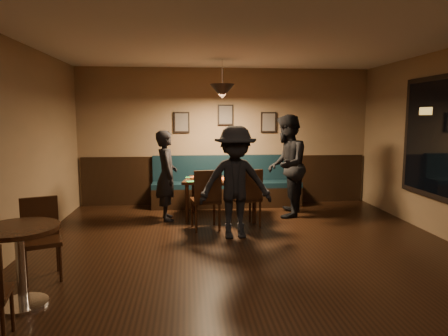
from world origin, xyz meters
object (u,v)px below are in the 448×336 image
(diner_left, at_px, (167,176))
(dining_table, at_px, (222,198))
(chair_near_right, at_px, (245,197))
(chair_near_left, at_px, (205,199))
(booth_bench, at_px, (227,182))
(cafe_chair_far, at_px, (41,240))
(cafe_table, at_px, (21,267))
(tabasco_bottle, at_px, (250,176))
(diner_front, at_px, (235,182))
(soda_glass, at_px, (259,176))
(diner_right, at_px, (287,166))

(diner_left, bearing_deg, dining_table, -95.66)
(dining_table, distance_m, chair_near_right, 0.68)
(dining_table, bearing_deg, chair_near_left, -105.13)
(booth_bench, xyz_separation_m, cafe_chair_far, (-2.42, -3.52, -0.05))
(cafe_table, bearing_deg, tabasco_bottle, 49.68)
(chair_near_right, relative_size, diner_front, 0.58)
(chair_near_right, xyz_separation_m, soda_glass, (0.28, 0.32, 0.30))
(diner_front, distance_m, cafe_chair_far, 2.74)
(chair_near_right, bearing_deg, diner_front, -129.03)
(booth_bench, distance_m, chair_near_right, 1.54)
(diner_left, bearing_deg, diner_right, -96.41)
(dining_table, xyz_separation_m, chair_near_right, (0.33, -0.58, 0.13))
(cafe_chair_far, bearing_deg, chair_near_right, -164.07)
(tabasco_bottle, xyz_separation_m, cafe_table, (-2.70, -3.18, -0.37))
(soda_glass, bearing_deg, booth_bench, 109.97)
(chair_near_right, relative_size, diner_right, 0.52)
(diner_front, bearing_deg, dining_table, 90.64)
(chair_near_left, distance_m, diner_right, 1.74)
(chair_near_left, distance_m, tabasco_bottle, 1.09)
(chair_near_right, distance_m, soda_glass, 0.52)
(diner_left, bearing_deg, chair_near_left, -143.88)
(diner_right, relative_size, cafe_chair_far, 2.05)
(chair_near_left, xyz_separation_m, cafe_table, (-1.88, -2.52, -0.10))
(soda_glass, distance_m, tabasco_bottle, 0.25)
(chair_near_right, relative_size, tabasco_bottle, 8.27)
(booth_bench, xyz_separation_m, chair_near_left, (-0.51, -1.65, -0.01))
(booth_bench, distance_m, diner_right, 1.42)
(diner_front, distance_m, soda_glass, 1.08)
(cafe_chair_far, bearing_deg, booth_bench, -146.27)
(cafe_table, bearing_deg, booth_bench, 60.25)
(dining_table, relative_size, chair_near_left, 1.34)
(diner_left, bearing_deg, chair_near_right, -120.62)
(cafe_table, height_order, cafe_chair_far, cafe_chair_far)
(diner_front, distance_m, cafe_table, 3.10)
(dining_table, distance_m, diner_left, 1.08)
(soda_glass, bearing_deg, cafe_table, -133.65)
(cafe_chair_far, bearing_deg, diner_right, -164.46)
(diner_front, bearing_deg, chair_near_left, 126.78)
(booth_bench, xyz_separation_m, chair_near_right, (0.16, -1.53, -0.02))
(diner_left, relative_size, soda_glass, 9.74)
(diner_right, bearing_deg, soda_glass, -42.39)
(chair_near_left, bearing_deg, diner_left, 125.54)
(diner_front, bearing_deg, soda_glass, 57.20)
(diner_front, xyz_separation_m, cafe_chair_far, (-2.34, -1.37, -0.39))
(booth_bench, height_order, cafe_table, booth_bench)
(cafe_table, bearing_deg, dining_table, 55.58)
(chair_near_right, distance_m, diner_right, 1.13)
(booth_bench, height_order, chair_near_right, booth_bench)
(tabasco_bottle, relative_size, cafe_chair_far, 0.13)
(booth_bench, distance_m, diner_left, 1.56)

